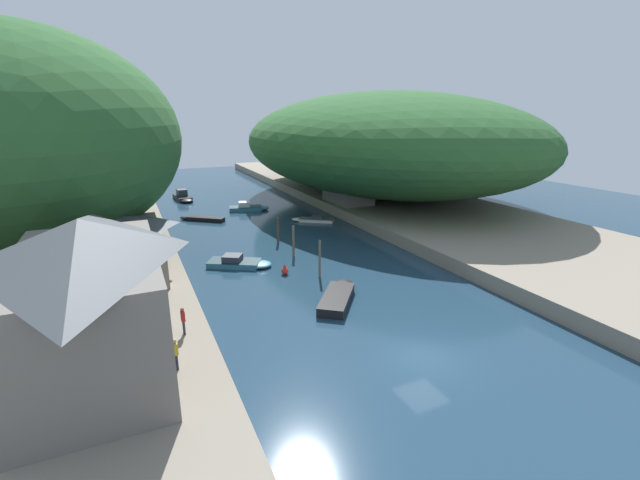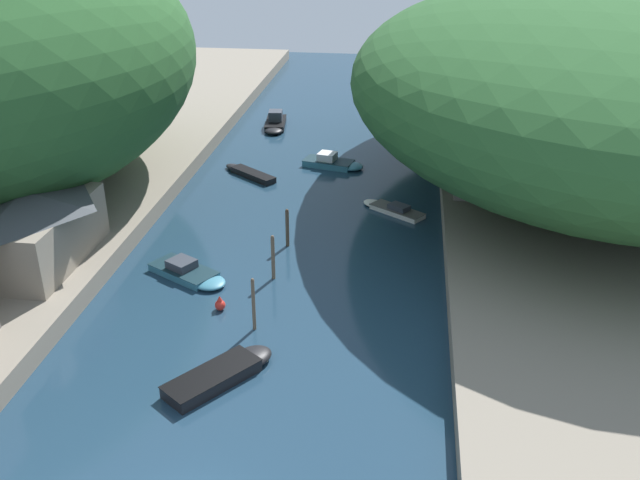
# 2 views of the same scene
# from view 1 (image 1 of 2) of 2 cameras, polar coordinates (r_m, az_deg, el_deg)

# --- Properties ---
(water_surface) EXTENTS (130.00, 130.00, 0.00)m
(water_surface) POSITION_cam_1_polar(r_m,az_deg,el_deg) (51.37, -7.19, 1.08)
(water_surface) COLOR #1E384C
(water_surface) RESTS_ON ground
(left_bank) EXTENTS (22.00, 120.00, 1.33)m
(left_bank) POSITION_cam_1_polar(r_m,az_deg,el_deg) (49.64, -32.19, -1.20)
(left_bank) COLOR gray
(left_bank) RESTS_ON ground
(right_bank) EXTENTS (22.00, 120.00, 1.33)m
(right_bank) POSITION_cam_1_polar(r_m,az_deg,el_deg) (61.21, 12.84, 3.98)
(right_bank) COLOR gray
(right_bank) RESTS_ON ground
(hillside_left) EXTENTS (28.58, 40.01, 19.92)m
(hillside_left) POSITION_cam_1_polar(r_m,az_deg,el_deg) (48.88, -35.32, 10.85)
(hillside_left) COLOR #285628
(hillside_left) RESTS_ON left_bank
(hillside_right) EXTENTS (40.39, 56.55, 15.50)m
(hillside_right) POSITION_cam_1_polar(r_m,az_deg,el_deg) (69.91, 8.29, 12.75)
(hillside_right) COLOR #285628
(hillside_right) RESTS_ON right_bank
(waterfront_building) EXTENTS (6.86, 12.82, 7.75)m
(waterfront_building) POSITION_cam_1_polar(r_m,az_deg,el_deg) (23.55, -28.35, -6.42)
(waterfront_building) COLOR slate
(waterfront_building) RESTS_ON left_bank
(boathouse_shed) EXTENTS (6.66, 10.39, 4.87)m
(boathouse_shed) POSITION_cam_1_polar(r_m,az_deg,el_deg) (36.97, -25.19, -0.47)
(boathouse_shed) COLOR gray
(boathouse_shed) RESTS_ON left_bank
(right_bank_cottage) EXTENTS (4.84, 8.17, 4.03)m
(right_bank_cottage) POSITION_cam_1_polar(r_m,az_deg,el_deg) (61.22, 3.73, 6.99)
(right_bank_cottage) COLOR slate
(right_bank_cottage) RESTS_ON right_bank
(boat_near_quay) EXTENTS (2.69, 6.38, 1.69)m
(boat_near_quay) POSITION_cam_1_polar(r_m,az_deg,el_deg) (72.63, -17.76, 5.44)
(boat_near_quay) COLOR black
(boat_near_quay) RESTS_ON water_surface
(boat_yellow_tender) EXTENTS (5.67, 4.84, 0.52)m
(boat_yellow_tender) POSITION_cam_1_polar(r_m,az_deg,el_deg) (58.47, -15.66, 2.76)
(boat_yellow_tender) COLOR black
(boat_yellow_tender) RESTS_ON water_surface
(boat_white_cruiser) EXTENTS (6.15, 4.79, 1.07)m
(boat_white_cruiser) POSITION_cam_1_polar(r_m,az_deg,el_deg) (40.34, -10.57, -2.99)
(boat_white_cruiser) COLOR teal
(boat_white_cruiser) RESTS_ON water_surface
(boat_far_upstream) EXTENTS (5.99, 3.41, 1.29)m
(boat_far_upstream) POSITION_cam_1_polar(r_m,az_deg,el_deg) (62.98, -9.41, 4.28)
(boat_far_upstream) COLOR teal
(boat_far_upstream) RESTS_ON water_surface
(boat_moored_right) EXTENTS (5.44, 6.29, 0.71)m
(boat_moored_right) POSITION_cam_1_polar(r_m,az_deg,el_deg) (32.92, 2.48, -7.33)
(boat_moored_right) COLOR black
(boat_moored_right) RESTS_ON water_surface
(boat_cabin_cruiser) EXTENTS (5.42, 4.46, 0.79)m
(boat_cabin_cruiser) POSITION_cam_1_polar(r_m,az_deg,el_deg) (55.83, -1.02, 2.75)
(boat_cabin_cruiser) COLOR silver
(boat_cabin_cruiser) RESTS_ON water_surface
(mooring_post_second) EXTENTS (0.20, 0.20, 3.38)m
(mooring_post_second) POSITION_cam_1_polar(r_m,az_deg,el_deg) (36.62, -0.04, -2.50)
(mooring_post_second) COLOR brown
(mooring_post_second) RESTS_ON water_surface
(mooring_post_middle) EXTENTS (0.24, 0.24, 3.15)m
(mooring_post_middle) POSITION_cam_1_polar(r_m,az_deg,el_deg) (42.04, -3.57, -0.13)
(mooring_post_middle) COLOR brown
(mooring_post_middle) RESTS_ON water_surface
(mooring_post_fourth) EXTENTS (0.26, 0.26, 2.89)m
(mooring_post_fourth) POSITION_cam_1_polar(r_m,az_deg,el_deg) (46.56, -5.65, 1.33)
(mooring_post_fourth) COLOR #4C3D2D
(mooring_post_fourth) RESTS_ON water_surface
(channel_buoy_near) EXTENTS (0.65, 0.65, 0.98)m
(channel_buoy_near) POSITION_cam_1_polar(r_m,az_deg,el_deg) (37.78, -4.71, -4.06)
(channel_buoy_near) COLOR red
(channel_buoy_near) RESTS_ON water_surface
(person_on_quay) EXTENTS (0.26, 0.40, 1.69)m
(person_on_quay) POSITION_cam_1_polar(r_m,az_deg,el_deg) (23.12, -18.71, -13.95)
(person_on_quay) COLOR #282D3D
(person_on_quay) RESTS_ON left_bank
(person_by_boathouse) EXTENTS (0.22, 0.38, 1.69)m
(person_by_boathouse) POSITION_cam_1_polar(r_m,az_deg,el_deg) (26.27, -17.79, -9.98)
(person_by_boathouse) COLOR #282D3D
(person_by_boathouse) RESTS_ON left_bank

